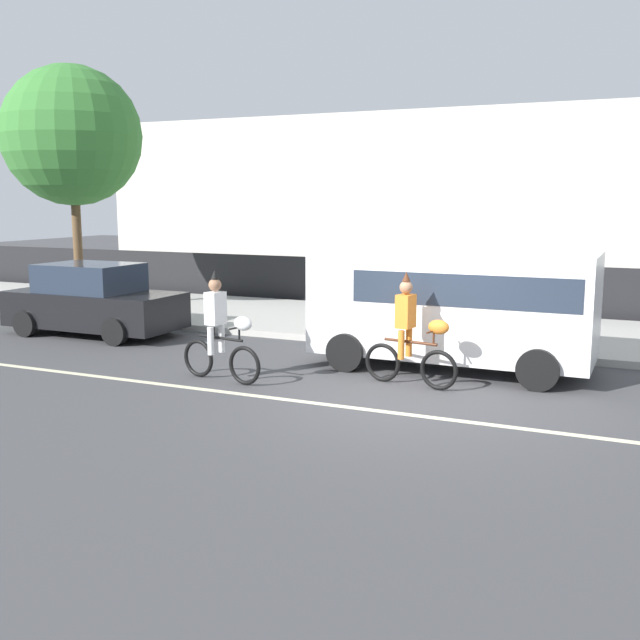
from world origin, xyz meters
TOP-DOWN VIEW (x-y plane):
  - ground_plane at (0.00, 0.00)m, footprint 80.00×80.00m
  - road_centre_line at (0.00, -0.50)m, footprint 36.00×0.14m
  - sidewalk_curb at (0.00, 6.50)m, footprint 60.00×5.00m
  - fence_line at (0.00, 9.40)m, footprint 40.00×0.08m
  - building_backdrop at (-2.95, 18.00)m, footprint 28.00×8.00m
  - parade_cyclist_zebra at (-3.45, 0.14)m, footprint 1.71×0.53m
  - parade_cyclist_orange at (-0.37, 1.15)m, footprint 1.71×0.53m
  - parked_van_white at (-0.01, 2.70)m, footprint 5.00×2.22m
  - parked_car_black at (-8.48, 2.73)m, footprint 4.10×1.92m
  - street_tree_near_lamp at (-10.94, 5.02)m, footprint 3.64×3.64m

SIDE VIEW (x-z plane):
  - ground_plane at x=0.00m, z-range 0.00..0.00m
  - road_centre_line at x=0.00m, z-range 0.00..0.01m
  - sidewalk_curb at x=0.00m, z-range 0.00..0.15m
  - fence_line at x=0.00m, z-range 0.00..1.40m
  - parked_car_black at x=-8.48m, z-range -0.04..1.60m
  - parade_cyclist_zebra at x=-3.45m, z-range -0.12..1.80m
  - parade_cyclist_orange at x=-0.37m, z-range -0.12..1.80m
  - parked_van_white at x=-0.01m, z-range 0.19..2.37m
  - building_backdrop at x=-2.95m, z-range 0.00..6.05m
  - street_tree_near_lamp at x=-10.94m, z-range 1.52..7.92m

